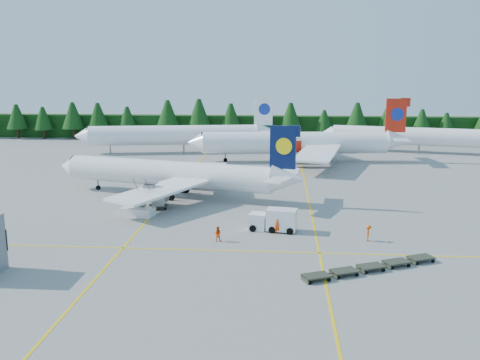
# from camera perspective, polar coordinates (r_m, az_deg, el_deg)

# --- Properties ---
(ground) EXTENTS (320.00, 320.00, 0.00)m
(ground) POSITION_cam_1_polar(r_m,az_deg,el_deg) (59.87, 2.31, -5.73)
(ground) COLOR gray
(ground) RESTS_ON ground
(taxi_stripe_a) EXTENTS (0.25, 120.00, 0.01)m
(taxi_stripe_a) POSITION_cam_1_polar(r_m,az_deg,el_deg) (80.73, -7.14, -1.18)
(taxi_stripe_a) COLOR yellow
(taxi_stripe_a) RESTS_ON ground
(taxi_stripe_b) EXTENTS (0.25, 120.00, 0.01)m
(taxi_stripe_b) POSITION_cam_1_polar(r_m,az_deg,el_deg) (79.24, 7.19, -1.43)
(taxi_stripe_b) COLOR yellow
(taxi_stripe_b) RESTS_ON ground
(taxi_stripe_cross) EXTENTS (80.00, 0.25, 0.01)m
(taxi_stripe_cross) POSITION_cam_1_polar(r_m,az_deg,el_deg) (54.18, 2.07, -7.63)
(taxi_stripe_cross) COLOR yellow
(taxi_stripe_cross) RESTS_ON ground
(treeline_hedge) EXTENTS (220.00, 4.00, 6.00)m
(treeline_hedge) POSITION_cam_1_polar(r_m,az_deg,el_deg) (139.87, 3.57, 5.63)
(treeline_hedge) COLOR black
(treeline_hedge) RESTS_ON ground
(airliner_navy) EXTENTS (36.10, 29.31, 10.72)m
(airliner_navy) POSITION_cam_1_polar(r_m,az_deg,el_deg) (77.53, -8.10, 0.68)
(airliner_navy) COLOR white
(airliner_navy) RESTS_ON ground
(airliner_red) EXTENTS (42.50, 34.85, 12.36)m
(airliner_red) POSITION_cam_1_polar(r_m,az_deg,el_deg) (105.35, 5.50, 3.95)
(airliner_red) COLOR white
(airliner_red) RESTS_ON ground
(airliner_far_left) EXTENTS (42.42, 10.56, 12.40)m
(airliner_far_left) POSITION_cam_1_polar(r_m,az_deg,el_deg) (117.39, -7.67, 4.79)
(airliner_far_left) COLOR white
(airliner_far_left) RESTS_ON ground
(airliner_far_right) EXTENTS (38.81, 11.67, 11.44)m
(airliner_far_right) POSITION_cam_1_polar(r_m,az_deg,el_deg) (122.86, 17.19, 4.54)
(airliner_far_right) COLOR white
(airliner_far_right) RESTS_ON ground
(airstairs) EXTENTS (4.29, 5.82, 3.54)m
(airstairs) POSITION_cam_1_polar(r_m,az_deg,el_deg) (68.20, -10.71, -3.06)
(airstairs) COLOR white
(airstairs) RESTS_ON ground
(service_truck) EXTENTS (5.57, 2.78, 2.57)m
(service_truck) POSITION_cam_1_polar(r_m,az_deg,el_deg) (60.60, 3.56, -4.27)
(service_truck) COLOR silver
(service_truck) RESTS_ON ground
(dolly_train) EXTENTS (12.91, 7.62, 0.13)m
(dolly_train) POSITION_cam_1_polar(r_m,az_deg,el_deg) (50.60, 13.80, -8.91)
(dolly_train) COLOR #303627
(dolly_train) RESTS_ON ground
(uld_pair) EXTENTS (5.66, 2.46, 1.79)m
(uld_pair) POSITION_cam_1_polar(r_m,az_deg,el_deg) (70.85, -9.94, -2.11)
(uld_pair) COLOR #303627
(uld_pair) RESTS_ON ground
(crew_a) EXTENTS (0.66, 0.47, 1.70)m
(crew_a) POSITION_cam_1_polar(r_m,az_deg,el_deg) (59.65, 4.01, -4.96)
(crew_a) COLOR #E74004
(crew_a) RESTS_ON ground
(crew_b) EXTENTS (0.83, 0.67, 1.62)m
(crew_b) POSITION_cam_1_polar(r_m,az_deg,el_deg) (57.12, -2.42, -5.75)
(crew_b) COLOR #FF4005
(crew_b) RESTS_ON ground
(crew_c) EXTENTS (0.60, 0.79, 1.75)m
(crew_c) POSITION_cam_1_polar(r_m,az_deg,el_deg) (58.67, 13.54, -5.54)
(crew_c) COLOR #F65605
(crew_c) RESTS_ON ground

